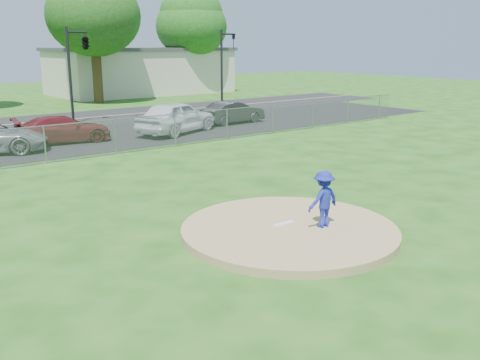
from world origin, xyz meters
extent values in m
plane|color=#1A4B10|center=(0.00, 10.00, 0.00)|extent=(120.00, 120.00, 0.00)
cylinder|color=#A18258|center=(0.00, 0.00, 0.10)|extent=(5.40, 5.40, 0.20)
cube|color=white|center=(0.00, 0.20, 0.22)|extent=(0.60, 0.15, 0.04)
cube|color=gray|center=(0.00, 12.00, 0.75)|extent=(40.00, 0.06, 1.50)
cube|color=black|center=(0.00, 16.50, 0.01)|extent=(50.00, 8.00, 0.01)
cube|color=black|center=(0.00, 24.00, 0.00)|extent=(60.00, 7.00, 0.01)
cube|color=beige|center=(16.00, 38.00, 2.00)|extent=(16.00, 9.00, 4.00)
cube|color=#3F3F42|center=(16.00, 38.00, 4.15)|extent=(16.40, 9.40, 0.30)
cylinder|color=#3B2A15|center=(9.00, 32.00, 2.27)|extent=(0.76, 0.76, 4.55)
ellipsoid|color=#184712|center=(9.00, 32.00, 6.73)|extent=(7.28, 7.28, 6.19)
cylinder|color=#372214|center=(20.00, 35.00, 2.10)|extent=(0.74, 0.74, 4.20)
ellipsoid|color=#185115|center=(20.00, 35.00, 6.22)|extent=(6.72, 6.72, 5.71)
ellipsoid|color=#185115|center=(20.00, 35.00, 7.39)|extent=(5.91, 5.91, 5.03)
ellipsoid|color=#185115|center=(20.00, 35.00, 8.57)|extent=(5.11, 5.11, 4.34)
cylinder|color=black|center=(3.00, 22.00, 2.80)|extent=(0.16, 0.16, 5.60)
cylinder|color=black|center=(3.60, 22.00, 5.30)|extent=(1.20, 0.12, 0.12)
imported|color=black|center=(4.08, 22.00, 4.80)|extent=(0.53, 2.48, 1.00)
cylinder|color=black|center=(14.00, 22.00, 2.80)|extent=(0.16, 0.16, 5.60)
cylinder|color=black|center=(14.60, 22.00, 5.30)|extent=(1.20, 0.12, 0.12)
imported|color=black|center=(15.08, 22.00, 4.80)|extent=(0.16, 0.20, 1.00)
imported|color=#1B2796|center=(0.66, -0.49, 0.91)|extent=(0.93, 0.54, 1.43)
imported|color=maroon|center=(0.22, 16.07, 0.66)|extent=(4.72, 2.49, 1.31)
imported|color=silver|center=(6.00, 15.17, 0.87)|extent=(5.44, 3.75, 1.72)
imported|color=#232325|center=(10.59, 16.21, 0.67)|extent=(4.05, 1.59, 1.31)
camera|label=1|loc=(-8.75, -9.18, 4.62)|focal=40.00mm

